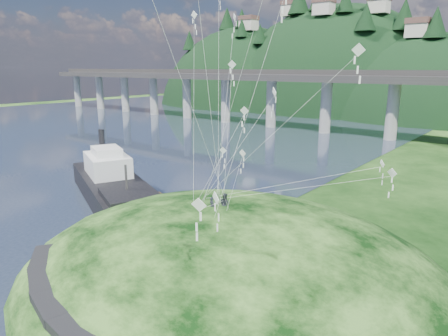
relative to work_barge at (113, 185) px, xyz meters
The scene contains 10 objects.
ground 15.21m from the work_barge, 26.34° to the right, with size 320.00×320.00×0.00m, color black.
water 62.99m from the work_barge, 158.27° to the left, with size 240.00×240.00×0.00m, color #2D3952.
grass_hill 22.30m from the work_barge, 12.30° to the right, with size 36.00×32.00×13.00m.
footpath 26.65m from the work_barge, 38.08° to the right, with size 22.29×5.84×0.83m.
bridge 65.14m from the work_barge, 101.54° to the left, with size 160.00×11.00×15.00m.
far_ridge 119.70m from the work_barge, 104.59° to the left, with size 153.00×70.00×94.50m.
work_barge is the anchor object (origin of this frame).
wooden_dock 8.81m from the work_barge, ahead, with size 12.92×6.44×0.93m.
kite_flyers 20.55m from the work_barge, 10.70° to the right, with size 1.33×1.58×1.87m.
kite_swarm 25.21m from the work_barge, ahead, with size 19.51×17.91×21.85m.
Camera 1 is at (25.36, -20.26, 15.56)m, focal length 32.00 mm.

